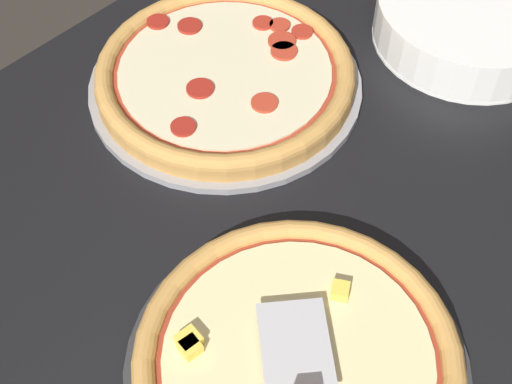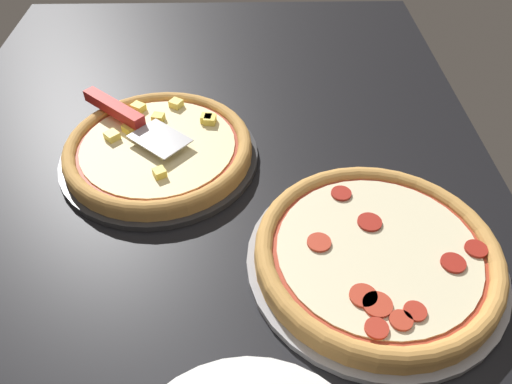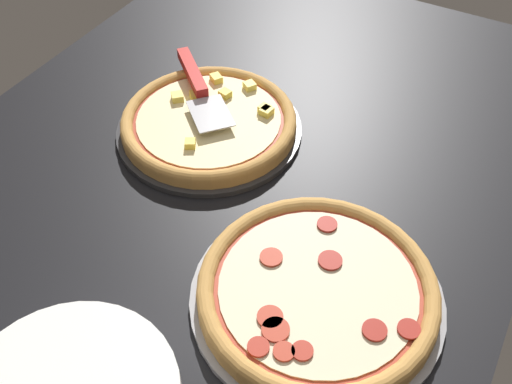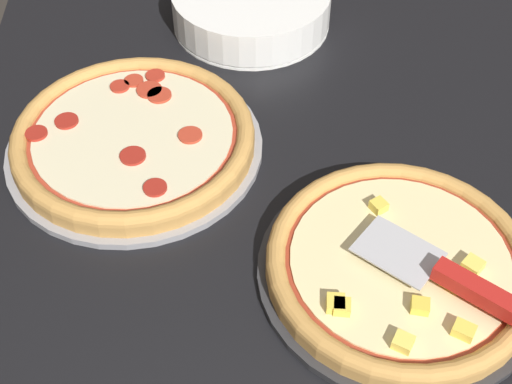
# 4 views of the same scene
# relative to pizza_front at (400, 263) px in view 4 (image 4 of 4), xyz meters

# --- Properties ---
(ground_plane) EXTENTS (1.34, 0.98, 0.04)m
(ground_plane) POSITION_rel_pizza_front_xyz_m (0.03, 0.08, -0.04)
(ground_plane) COLOR black
(pizza_pan_front) EXTENTS (0.33, 0.33, 0.01)m
(pizza_pan_front) POSITION_rel_pizza_front_xyz_m (0.00, 0.00, -0.02)
(pizza_pan_front) COLOR #2D2D30
(pizza_pan_front) RESTS_ON ground_plane
(pizza_front) EXTENTS (0.31, 0.31, 0.03)m
(pizza_front) POSITION_rel_pizza_front_xyz_m (0.00, 0.00, 0.00)
(pizza_front) COLOR #C68E47
(pizza_front) RESTS_ON pizza_pan_front
(pizza_pan_back) EXTENTS (0.35, 0.35, 0.01)m
(pizza_pan_back) POSITION_rel_pizza_front_xyz_m (0.23, 0.32, -0.02)
(pizza_pan_back) COLOR #939399
(pizza_pan_back) RESTS_ON ground_plane
(pizza_back) EXTENTS (0.33, 0.33, 0.03)m
(pizza_back) POSITION_rel_pizza_front_xyz_m (0.23, 0.32, 0.00)
(pizza_back) COLOR #C68E47
(pizza_back) RESTS_ON pizza_pan_back
(serving_spatula) EXTENTS (0.19, 0.20, 0.02)m
(serving_spatula) POSITION_rel_pizza_front_xyz_m (-0.06, -0.07, 0.03)
(serving_spatula) COLOR #B7B7BC
(serving_spatula) RESTS_ON pizza_front
(plate_stack) EXTENTS (0.26, 0.26, 0.06)m
(plate_stack) POSITION_rel_pizza_front_xyz_m (0.53, 0.15, 0.01)
(plate_stack) COLOR white
(plate_stack) RESTS_ON ground_plane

